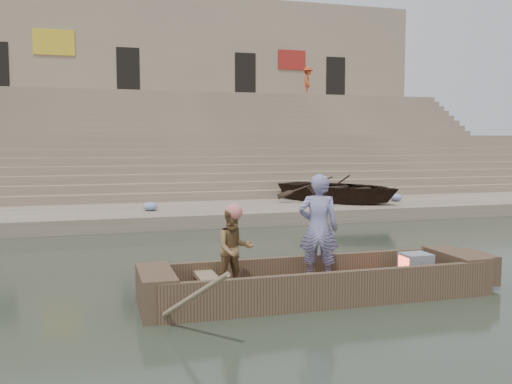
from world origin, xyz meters
name	(u,v)px	position (x,y,z in m)	size (l,w,h in m)	color
ground	(324,274)	(0.00, 0.00, 0.00)	(120.00, 120.00, 0.00)	#283125
lower_landing	(226,213)	(0.00, 8.00, 0.20)	(32.00, 4.00, 0.40)	gray
mid_landing	(188,166)	(0.00, 15.50, 1.40)	(32.00, 3.00, 2.80)	gray
upper_landing	(167,140)	(0.00, 22.50, 2.60)	(32.00, 3.00, 5.20)	gray
ghat_steps	(182,156)	(0.00, 17.19, 1.80)	(32.00, 11.00, 5.20)	gray
building_wall	(158,92)	(0.00, 26.50, 5.60)	(32.00, 5.07, 11.20)	gray
main_rowboat	(318,291)	(-0.74, -1.46, 0.11)	(5.00, 1.30, 0.22)	brown
rowboat_trim	(330,278)	(-0.52, -1.46, 0.31)	(6.04, 2.63, 1.93)	brown
standing_man	(318,228)	(-0.67, -1.30, 1.10)	(0.64, 0.42, 1.76)	navy
rowing_man	(234,249)	(-2.09, -1.40, 0.85)	(0.61, 0.48, 1.26)	#277634
television	(415,265)	(1.03, -1.46, 0.42)	(0.46, 0.42, 0.40)	gray
beached_rowboat	(339,189)	(4.10, 8.27, 0.86)	(3.21, 4.49, 0.93)	#2D2116
pedestrian	(308,82)	(8.34, 22.04, 6.07)	(1.13, 0.65, 1.75)	#B1421D
cloth_bundles	(282,202)	(1.84, 7.76, 0.53)	(9.05, 0.84, 0.26)	#3F5999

